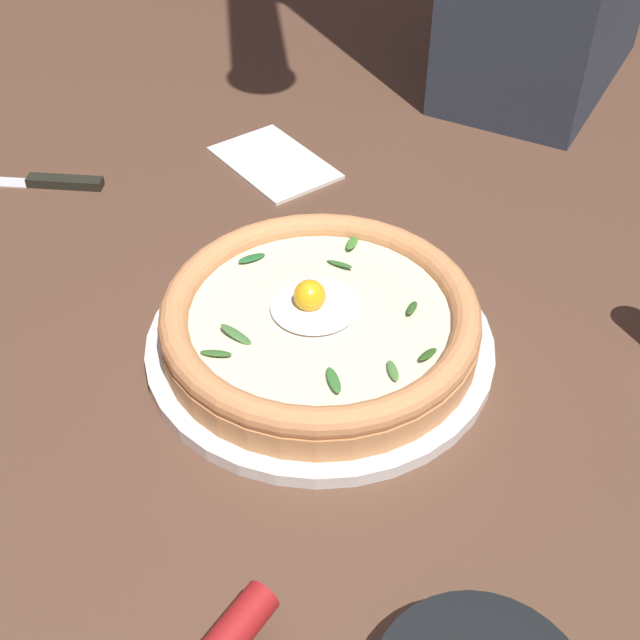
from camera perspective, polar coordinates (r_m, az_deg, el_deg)
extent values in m
cube|color=brown|center=(0.67, 0.09, -4.98)|extent=(2.40, 2.40, 0.03)
cylinder|color=white|center=(0.68, 0.00, -1.63)|extent=(0.29, 0.29, 0.01)
cylinder|color=tan|center=(0.67, 0.00, -0.54)|extent=(0.26, 0.26, 0.02)
torus|color=tan|center=(0.65, 0.00, 0.59)|extent=(0.26, 0.26, 0.02)
cylinder|color=beige|center=(0.66, 0.00, 0.33)|extent=(0.22, 0.22, 0.00)
ellipsoid|color=white|center=(0.66, -0.37, 1.03)|extent=(0.07, 0.07, 0.01)
sphere|color=yellow|center=(0.65, -0.73, 1.72)|extent=(0.03, 0.03, 0.03)
ellipsoid|color=#34702F|center=(0.70, 1.39, 3.95)|extent=(0.01, 0.03, 0.01)
ellipsoid|color=#49813A|center=(0.61, 5.12, -3.55)|extent=(0.02, 0.02, 0.00)
ellipsoid|color=#397933|center=(0.60, 0.96, -4.22)|extent=(0.02, 0.03, 0.01)
ellipsoid|color=#2E5A1F|center=(0.62, 7.56, -2.40)|extent=(0.02, 0.01, 0.01)
ellipsoid|color=#478835|center=(0.73, 2.26, 5.44)|extent=(0.03, 0.02, 0.01)
ellipsoid|color=#36672A|center=(0.62, -7.31, -2.32)|extent=(0.02, 0.02, 0.01)
ellipsoid|color=#316C26|center=(0.68, -0.21, 2.52)|extent=(0.02, 0.02, 0.01)
ellipsoid|color=#23672E|center=(0.71, -4.81, 4.36)|extent=(0.03, 0.01, 0.01)
ellipsoid|color=#325E26|center=(0.66, 6.47, 0.86)|extent=(0.02, 0.02, 0.01)
ellipsoid|color=#44753A|center=(0.64, -5.90, -1.02)|extent=(0.02, 0.03, 0.01)
cube|color=black|center=(0.92, -17.45, 9.22)|extent=(0.06, 0.07, 0.01)
cube|color=white|center=(0.92, -3.24, 11.07)|extent=(0.11, 0.15, 0.01)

